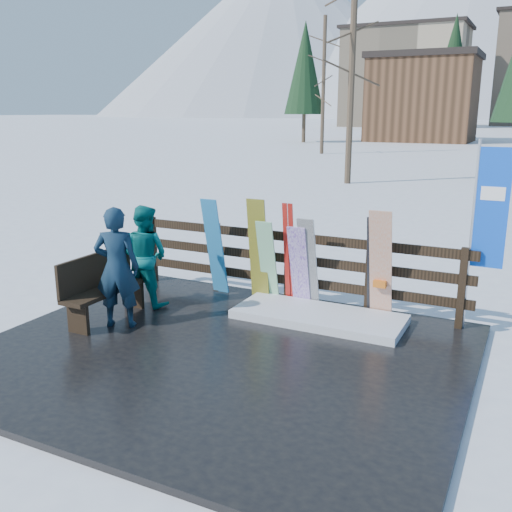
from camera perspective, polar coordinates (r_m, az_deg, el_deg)
The scene contains 16 objects.
ground at distance 7.34m, azimuth -3.72°, elevation -10.07°, with size 700.00×700.00×0.00m, color white.
deck at distance 7.33m, azimuth -3.72°, elevation -9.79°, with size 6.00×5.00×0.08m, color black.
fence at distance 8.96m, azimuth 3.25°, elevation -0.52°, with size 5.60×0.10×1.15m.
snow_patch at distance 8.35m, azimuth 6.28°, elevation -6.03°, with size 2.44×1.00×0.12m, color white.
bench at distance 8.52m, azimuth -15.11°, elevation -2.79°, with size 0.41×1.50×0.97m.
snowboard_0 at distance 9.26m, azimuth -4.13°, elevation 0.90°, with size 0.28×0.03×1.65m, color #2780C0.
snowboard_1 at distance 8.86m, azimuth 1.17°, elevation -0.61°, with size 0.27×0.03×1.37m, color white.
snowboard_2 at distance 8.89m, azimuth 0.22°, elevation 0.52°, with size 0.30×0.03×1.67m, color yellow.
snowboard_3 at distance 8.66m, azimuth 4.34°, elevation -1.12°, with size 0.28×0.03×1.33m, color white.
snowboard_4 at distance 8.59m, azimuth 5.26°, elevation -0.80°, with size 0.26×0.03×1.47m, color black.
snowboard_5 at distance 8.25m, azimuth 12.35°, elevation -0.98°, with size 0.32×0.03×1.67m, color silver.
ski_pair_a at distance 8.76m, azimuth 3.34°, elevation 0.15°, with size 0.16×0.23×1.62m.
ski_pair_b at distance 8.36m, azimuth 11.59°, elevation -1.16°, with size 0.17×0.28×1.52m.
rental_flag at distance 8.15m, azimuth 22.07°, elevation 3.78°, with size 0.45×0.04×2.60m.
person_front at distance 8.10m, azimuth -13.73°, elevation -1.13°, with size 0.62×0.41×1.70m, color #163647.
person_back at distance 8.93m, azimuth -11.04°, elevation 0.03°, with size 0.76×0.60×1.57m, color #096D6B.
Camera 1 is at (3.38, -5.77, 3.03)m, focal length 40.00 mm.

